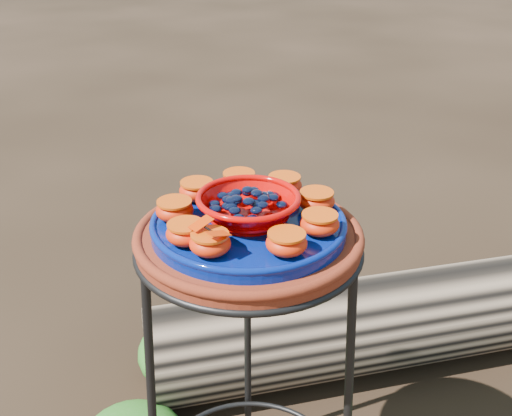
{
  "coord_description": "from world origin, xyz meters",
  "views": [
    {
      "loc": [
        -0.02,
        -0.98,
        1.27
      ],
      "look_at": [
        0.01,
        0.0,
        0.78
      ],
      "focal_mm": 45.0,
      "sensor_mm": 36.0,
      "label": 1
    }
  ],
  "objects_px": {
    "plant_stand": "(249,399)",
    "cobalt_plate": "(248,226)",
    "terracotta_saucer": "(249,240)",
    "red_bowl": "(248,208)",
    "driftwood_log": "(401,319)"
  },
  "relations": [
    {
      "from": "plant_stand",
      "to": "cobalt_plate",
      "type": "xyz_separation_m",
      "value": [
        0.0,
        0.0,
        0.39
      ]
    },
    {
      "from": "terracotta_saucer",
      "to": "red_bowl",
      "type": "bearing_deg",
      "value": 0.0
    },
    {
      "from": "plant_stand",
      "to": "red_bowl",
      "type": "xyz_separation_m",
      "value": [
        0.0,
        0.0,
        0.43
      ]
    },
    {
      "from": "cobalt_plate",
      "to": "driftwood_log",
      "type": "height_order",
      "value": "cobalt_plate"
    },
    {
      "from": "plant_stand",
      "to": "red_bowl",
      "type": "height_order",
      "value": "red_bowl"
    },
    {
      "from": "plant_stand",
      "to": "cobalt_plate",
      "type": "relative_size",
      "value": 2.08
    },
    {
      "from": "red_bowl",
      "to": "plant_stand",
      "type": "bearing_deg",
      "value": 0.0
    },
    {
      "from": "plant_stand",
      "to": "cobalt_plate",
      "type": "distance_m",
      "value": 0.39
    },
    {
      "from": "terracotta_saucer",
      "to": "red_bowl",
      "type": "distance_m",
      "value": 0.06
    },
    {
      "from": "plant_stand",
      "to": "cobalt_plate",
      "type": "bearing_deg",
      "value": 0.0
    },
    {
      "from": "terracotta_saucer",
      "to": "driftwood_log",
      "type": "xyz_separation_m",
      "value": [
        0.46,
        0.54,
        -0.58
      ]
    },
    {
      "from": "cobalt_plate",
      "to": "terracotta_saucer",
      "type": "bearing_deg",
      "value": 0.0
    },
    {
      "from": "plant_stand",
      "to": "driftwood_log",
      "type": "relative_size",
      "value": 0.47
    },
    {
      "from": "plant_stand",
      "to": "driftwood_log",
      "type": "height_order",
      "value": "plant_stand"
    },
    {
      "from": "plant_stand",
      "to": "driftwood_log",
      "type": "distance_m",
      "value": 0.74
    }
  ]
}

